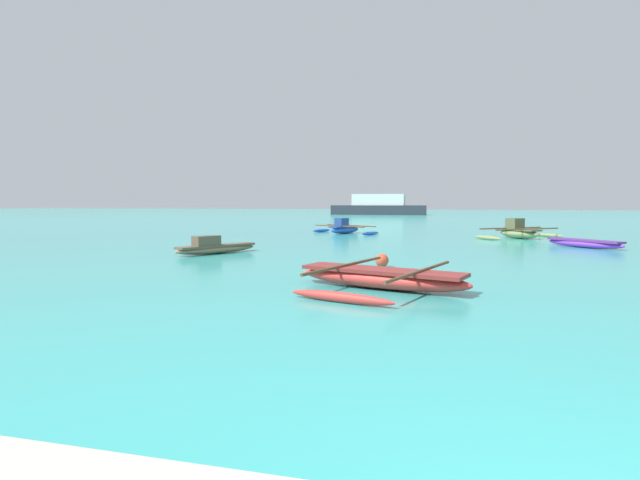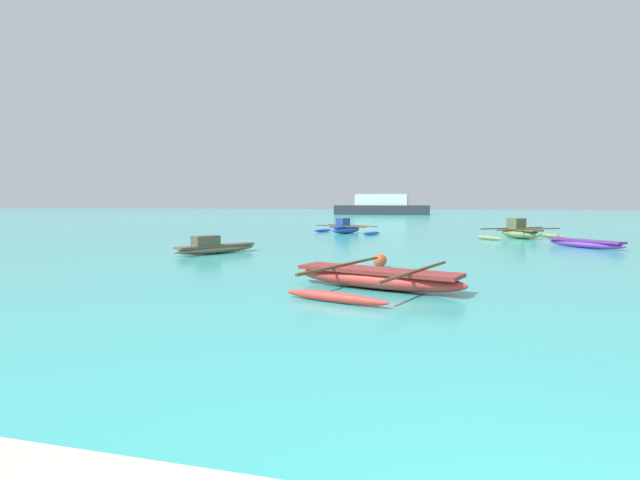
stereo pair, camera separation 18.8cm
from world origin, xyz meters
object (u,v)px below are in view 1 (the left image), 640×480
Objects in this scene: moored_boat_0 at (518,232)px; distant_ferry at (378,206)px; moored_boat_3 at (381,278)px; moored_boat_4 at (344,228)px; mooring_buoy_0 at (382,260)px; moored_boat_1 at (215,247)px; moored_boat_2 at (584,243)px.

moored_boat_0 is 46.20m from distant_ferry.
moored_boat_4 is at bearing 121.67° from moored_boat_3.
moored_boat_0 is at bearing -69.10° from moored_boat_4.
moored_boat_3 is (-4.90, -16.58, -0.11)m from moored_boat_0.
moored_boat_0 is 11.74× the size of mooring_buoy_0.
mooring_buoy_0 is at bearing -79.26° from moored_boat_1.
moored_boat_3 is at bearing -135.61° from moored_boat_4.
moored_boat_1 is at bearing 160.76° from mooring_buoy_0.
moored_boat_4 is at bearing -162.61° from moored_boat_2.
moored_boat_3 is 3.56m from mooring_buoy_0.
moored_boat_0 is at bearing 67.71° from mooring_buoy_0.
moored_boat_0 is at bearing 158.45° from moored_boat_2.
distant_ferry reaches higher than moored_boat_4.
mooring_buoy_0 is at bearing 114.71° from moored_boat_3.
moored_boat_0 is 1.07× the size of moored_boat_3.
moored_boat_2 is at bearing 77.30° from moored_boat_3.
distant_ferry reaches higher than moored_boat_3.
distant_ferry is at bearing 153.96° from moored_boat_2.
moored_boat_0 is 14.09m from mooring_buoy_0.
moored_boat_4 is 10.91× the size of mooring_buoy_0.
moored_boat_1 is (-11.72, -10.81, -0.10)m from moored_boat_0.
moored_boat_3 is 18.70m from moored_boat_4.
moored_boat_2 is at bearing 48.35° from mooring_buoy_0.
moored_boat_3 is at bearing -100.21° from moored_boat_1.
moored_boat_4 is at bearing 19.63° from moored_boat_1.
moored_boat_0 is at bearing -73.33° from distant_ferry.
moored_boat_1 is at bearing -160.08° from moored_boat_4.
moored_boat_3 is (-6.83, -11.72, 0.04)m from moored_boat_2.
moored_boat_0 is 1.08× the size of moored_boat_4.
distant_ferry is at bearing 31.57° from moored_boat_1.
mooring_buoy_0 reaches higher than moored_boat_2.
moored_boat_0 reaches higher than moored_boat_1.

